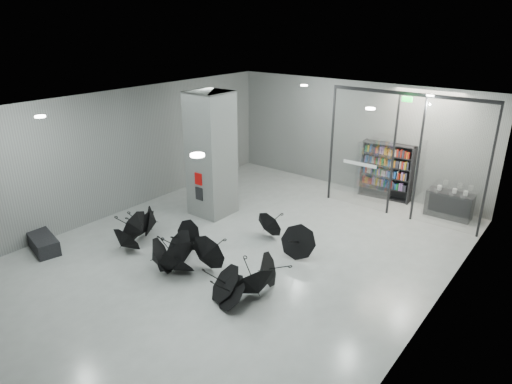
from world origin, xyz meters
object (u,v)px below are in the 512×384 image
Objects in this scene: shop_counter at (449,205)px; umbrella_cluster at (197,256)px; bench at (43,243)px; bookshelf at (386,171)px; column at (211,155)px.

umbrella_cluster is (-4.23, -7.24, -0.13)m from shop_counter.
bookshelf is (5.90, 9.58, 0.80)m from bench.
bench is at bearing -132.65° from shop_counter.
shop_counter is at bearing -12.73° from bookshelf.
shop_counter is (2.32, -0.32, -0.58)m from bookshelf.
shop_counter reaches higher than bench.
bench is 12.39m from shop_counter.
bench is 0.93× the size of shop_counter.
shop_counter is (6.28, 4.43, -1.58)m from column.
umbrella_cluster is (3.99, 2.03, 0.09)m from bench.
bookshelf is at bearing 75.77° from umbrella_cluster.
bookshelf reaches higher than umbrella_cluster.
column is at bearing -145.86° from shop_counter.
umbrella_cluster reaches higher than shop_counter.
column is 6.27m from bookshelf.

